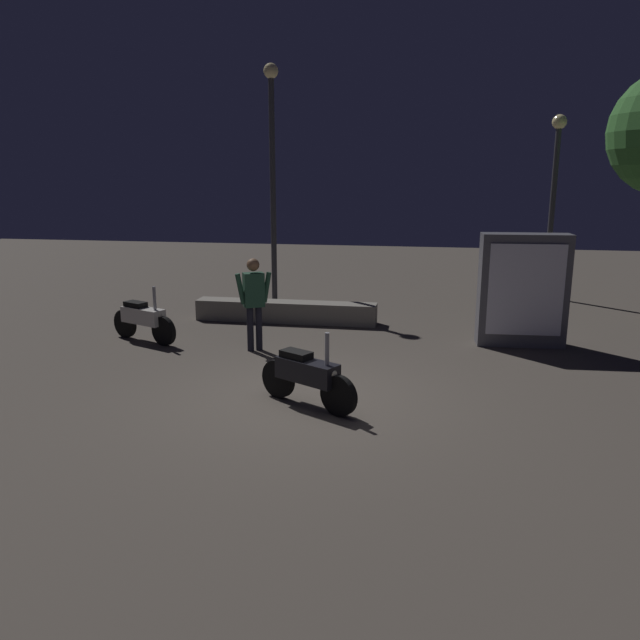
{
  "coord_description": "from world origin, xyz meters",
  "views": [
    {
      "loc": [
        1.67,
        -8.23,
        3.12
      ],
      "look_at": [
        0.08,
        0.66,
        1.0
      ],
      "focal_mm": 34.43,
      "sensor_mm": 36.0,
      "label": 1
    }
  ],
  "objects_px": {
    "motorcycle_white_parked_left": "(143,319)",
    "streetlamp_far": "(554,183)",
    "motorcycle_black_foreground": "(307,376)",
    "person_rider_beside": "(254,296)",
    "kiosk_billboard": "(523,290)",
    "streetlamp_near": "(272,157)"
  },
  "relations": [
    {
      "from": "kiosk_billboard",
      "to": "person_rider_beside",
      "type": "bearing_deg",
      "value": 11.38
    },
    {
      "from": "streetlamp_far",
      "to": "kiosk_billboard",
      "type": "xyz_separation_m",
      "value": [
        -1.31,
        -4.99,
        -1.91
      ]
    },
    {
      "from": "motorcycle_black_foreground",
      "to": "person_rider_beside",
      "type": "distance_m",
      "value": 3.03
    },
    {
      "from": "motorcycle_white_parked_left",
      "to": "streetlamp_far",
      "type": "xyz_separation_m",
      "value": [
        8.43,
        6.01,
        2.53
      ]
    },
    {
      "from": "streetlamp_near",
      "to": "streetlamp_far",
      "type": "relative_size",
      "value": 1.24
    },
    {
      "from": "streetlamp_far",
      "to": "kiosk_billboard",
      "type": "distance_m",
      "value": 5.51
    },
    {
      "from": "person_rider_beside",
      "to": "streetlamp_near",
      "type": "distance_m",
      "value": 5.36
    },
    {
      "from": "motorcycle_white_parked_left",
      "to": "streetlamp_near",
      "type": "distance_m",
      "value": 5.6
    },
    {
      "from": "motorcycle_black_foreground",
      "to": "person_rider_beside",
      "type": "height_order",
      "value": "person_rider_beside"
    },
    {
      "from": "person_rider_beside",
      "to": "streetlamp_near",
      "type": "bearing_deg",
      "value": 161.34
    },
    {
      "from": "streetlamp_near",
      "to": "kiosk_billboard",
      "type": "height_order",
      "value": "streetlamp_near"
    },
    {
      "from": "motorcycle_black_foreground",
      "to": "streetlamp_far",
      "type": "bearing_deg",
      "value": 91.68
    },
    {
      "from": "motorcycle_white_parked_left",
      "to": "kiosk_billboard",
      "type": "relative_size",
      "value": 0.74
    },
    {
      "from": "motorcycle_white_parked_left",
      "to": "streetlamp_near",
      "type": "height_order",
      "value": "streetlamp_near"
    },
    {
      "from": "kiosk_billboard",
      "to": "streetlamp_near",
      "type": "bearing_deg",
      "value": -34.21
    },
    {
      "from": "motorcycle_black_foreground",
      "to": "streetlamp_near",
      "type": "xyz_separation_m",
      "value": [
        -2.3,
        7.21,
        3.14
      ]
    },
    {
      "from": "kiosk_billboard",
      "to": "motorcycle_white_parked_left",
      "type": "bearing_deg",
      "value": 4.83
    },
    {
      "from": "motorcycle_white_parked_left",
      "to": "person_rider_beside",
      "type": "xyz_separation_m",
      "value": [
        2.29,
        -0.25,
        0.58
      ]
    },
    {
      "from": "motorcycle_white_parked_left",
      "to": "streetlamp_far",
      "type": "height_order",
      "value": "streetlamp_far"
    },
    {
      "from": "motorcycle_white_parked_left",
      "to": "streetlamp_far",
      "type": "distance_m",
      "value": 10.66
    },
    {
      "from": "person_rider_beside",
      "to": "streetlamp_far",
      "type": "relative_size",
      "value": 0.37
    },
    {
      "from": "motorcycle_black_foreground",
      "to": "kiosk_billboard",
      "type": "relative_size",
      "value": 0.71
    }
  ]
}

